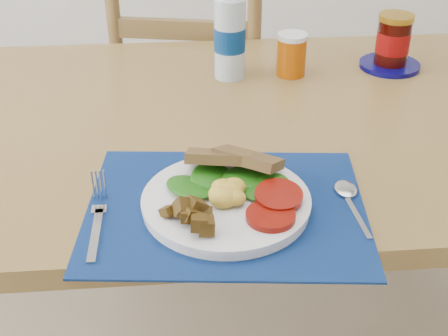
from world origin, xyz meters
The scene contains 9 objects.
table centered at (0.00, 0.20, 0.67)m, with size 1.40×0.90×0.75m.
chair_far centered at (-0.04, 0.83, 0.60)m, with size 0.52×0.51×1.21m.
placemat centered at (-0.02, -0.12, 0.75)m, with size 0.45×0.35×0.00m, color #040B32.
breakfast_plate centered at (-0.02, -0.13, 0.77)m, with size 0.27×0.27×0.07m.
fork centered at (-0.22, -0.14, 0.76)m, with size 0.02×0.19×0.00m.
spoon centered at (0.19, -0.12, 0.76)m, with size 0.04×0.16×0.00m.
water_bottle centered at (0.04, 0.41, 0.86)m, with size 0.07×0.07×0.25m.
juice_glass centered at (0.18, 0.41, 0.80)m, with size 0.07×0.07×0.09m, color #A94604.
jam_on_saucer centered at (0.43, 0.43, 0.81)m, with size 0.15×0.15×0.13m.
Camera 1 is at (-0.09, -0.95, 1.34)m, focal length 50.00 mm.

